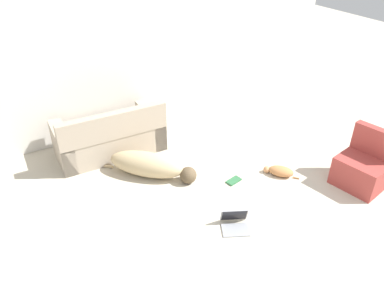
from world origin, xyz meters
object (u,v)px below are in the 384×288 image
at_px(couch, 110,137).
at_px(side_chair, 363,167).
at_px(laptop_open, 235,221).
at_px(book_green, 234,181).
at_px(cat, 280,171).
at_px(dog, 150,165).

height_order(couch, side_chair, couch).
xyz_separation_m(couch, side_chair, (2.82, -2.50, 0.01)).
xyz_separation_m(laptop_open, book_green, (0.50, 0.75, -0.06)).
height_order(cat, side_chair, side_chair).
bearing_deg(couch, cat, 137.47).
bearing_deg(book_green, side_chair, -30.27).
xyz_separation_m(couch, cat, (1.96, -1.80, -0.21)).
relative_size(couch, laptop_open, 3.86).
bearing_deg(side_chair, cat, -141.68).
distance_m(couch, cat, 2.67).
bearing_deg(cat, side_chair, -169.69).
bearing_deg(side_chair, dog, -134.93).
relative_size(couch, book_green, 6.66).
relative_size(dog, side_chair, 1.50).
xyz_separation_m(dog, cat, (1.67, -0.91, -0.11)).
bearing_deg(cat, laptop_open, 74.94).
xyz_separation_m(cat, laptop_open, (-1.17, -0.56, 0.00)).
distance_m(cat, book_green, 0.70).
height_order(couch, cat, couch).
height_order(dog, cat, dog).
relative_size(couch, dog, 1.33).
xyz_separation_m(cat, side_chair, (0.86, -0.70, 0.21)).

